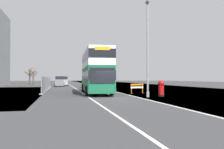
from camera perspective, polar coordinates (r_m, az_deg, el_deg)
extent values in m
cube|color=#38383A|center=(21.31, -0.01, -5.87)|extent=(140.00, 280.00, 0.10)
cube|color=#B2AFA8|center=(22.00, 6.49, -5.59)|extent=(0.24, 196.00, 0.01)
cube|color=silver|center=(20.97, -5.27, -5.82)|extent=(0.16, 168.00, 0.01)
cube|color=#145638|center=(27.43, -3.98, -1.10)|extent=(3.03, 11.29, 2.69)
cube|color=white|center=(27.47, -3.98, 2.12)|extent=(3.03, 11.29, 0.40)
cube|color=white|center=(27.53, -3.97, 4.07)|extent=(3.00, 11.17, 1.47)
cube|color=black|center=(27.43, -3.98, -0.26)|extent=(3.06, 11.40, 0.86)
cube|color=black|center=(27.53, -3.97, 4.07)|extent=(3.04, 11.34, 0.81)
cube|color=black|center=(21.86, -2.36, -0.28)|extent=(2.38, 0.15, 1.48)
cube|color=orange|center=(22.03, -2.36, 6.37)|extent=(1.43, 0.12, 0.32)
cube|color=#145638|center=(27.46, -3.98, -3.53)|extent=(3.06, 11.40, 0.36)
cylinder|color=black|center=(23.89, -6.16, -4.00)|extent=(0.34, 1.01, 1.00)
cylinder|color=black|center=(24.22, -0.02, -3.96)|extent=(0.34, 1.01, 1.00)
cylinder|color=black|center=(30.42, -7.05, -3.33)|extent=(0.34, 1.01, 1.00)
cylinder|color=black|center=(30.68, -2.20, -3.31)|extent=(0.34, 1.01, 1.00)
cylinder|color=gray|center=(22.59, 8.65, 5.93)|extent=(0.18, 0.18, 8.95)
cube|color=slate|center=(23.58, 8.63, 17.09)|extent=(0.20, 0.70, 0.20)
cylinder|color=gray|center=(22.49, 8.68, -4.83)|extent=(0.29, 0.29, 0.50)
cylinder|color=black|center=(23.56, 11.86, -5.03)|extent=(0.59, 0.59, 0.18)
cylinder|color=#AD0F0F|center=(23.53, 11.86, -3.47)|extent=(0.55, 0.55, 1.10)
sphere|color=#AD0F0F|center=(23.51, 11.85, -2.13)|extent=(0.61, 0.61, 0.61)
cube|color=black|center=(23.25, 12.14, -2.49)|extent=(0.22, 0.03, 0.07)
cube|color=orange|center=(27.43, 6.08, -2.45)|extent=(1.65, 0.41, 0.20)
cube|color=white|center=(27.44, 6.08, -3.12)|extent=(1.65, 0.41, 0.20)
cube|color=orange|center=(27.08, 4.71, -3.58)|extent=(0.08, 0.08, 1.05)
cube|color=black|center=(27.11, 4.71, -4.61)|extent=(0.23, 0.46, 0.08)
cube|color=orange|center=(27.83, 7.42, -3.51)|extent=(0.08, 0.08, 1.05)
cube|color=black|center=(27.86, 7.42, -4.50)|extent=(0.23, 0.46, 0.08)
cube|color=#A8AAAD|center=(28.47, -16.54, -2.42)|extent=(0.04, 3.26, 1.94)
cube|color=#A8AAAD|center=(31.87, -16.12, -2.25)|extent=(0.04, 3.26, 1.94)
cube|color=#A8AAAD|center=(35.26, -15.77, -2.12)|extent=(0.04, 3.26, 1.94)
cube|color=#A8AAAD|center=(38.65, -15.48, -2.01)|extent=(0.04, 3.26, 1.94)
cube|color=#A8AAAD|center=(42.05, -15.25, -1.91)|extent=(0.04, 3.26, 1.94)
cube|color=#A8AAAD|center=(45.44, -15.04, -1.84)|extent=(0.04, 3.26, 1.94)
cube|color=#A8AAAD|center=(48.84, -14.87, -1.77)|extent=(0.04, 3.26, 1.94)
cylinder|color=#939699|center=(26.78, -16.80, -2.51)|extent=(0.06, 0.06, 2.04)
cube|color=gray|center=(26.83, -16.81, -4.57)|extent=(0.44, 0.20, 0.12)
cylinder|color=#939699|center=(30.17, -16.32, -2.33)|extent=(0.06, 0.06, 2.04)
cube|color=gray|center=(30.21, -16.33, -4.15)|extent=(0.44, 0.20, 0.12)
cylinder|color=#939699|center=(33.56, -15.93, -2.18)|extent=(0.06, 0.06, 2.04)
cube|color=gray|center=(33.60, -15.94, -3.82)|extent=(0.44, 0.20, 0.12)
cylinder|color=#939699|center=(36.96, -15.62, -2.06)|extent=(0.06, 0.06, 2.04)
cube|color=gray|center=(36.99, -15.63, -3.55)|extent=(0.44, 0.20, 0.12)
cylinder|color=#939699|center=(40.35, -15.36, -1.96)|extent=(0.06, 0.06, 2.04)
cube|color=gray|center=(40.38, -15.37, -3.32)|extent=(0.44, 0.20, 0.12)
cylinder|color=#939699|center=(43.75, -15.14, -1.87)|extent=(0.06, 0.06, 2.04)
cube|color=gray|center=(43.77, -15.14, -3.13)|extent=(0.44, 0.20, 0.12)
cylinder|color=#939699|center=(47.14, -14.95, -1.80)|extent=(0.06, 0.06, 2.04)
cube|color=gray|center=(47.17, -14.96, -2.97)|extent=(0.44, 0.20, 0.12)
cylinder|color=#939699|center=(50.54, -14.79, -1.74)|extent=(0.06, 0.06, 2.04)
cube|color=gray|center=(50.56, -14.79, -2.83)|extent=(0.44, 0.20, 0.12)
cube|color=slate|center=(44.12, -5.93, -2.16)|extent=(1.85, 3.82, 1.26)
cube|color=black|center=(44.11, -5.93, -0.82)|extent=(1.70, 2.10, 0.81)
cylinder|color=black|center=(45.42, -4.94, -2.77)|extent=(0.20, 0.60, 0.60)
cylinder|color=black|center=(45.21, -7.27, -2.78)|extent=(0.20, 0.60, 0.60)
cylinder|color=black|center=(43.08, -4.53, -2.88)|extent=(0.20, 0.60, 0.60)
cylinder|color=black|center=(42.86, -6.98, -2.88)|extent=(0.20, 0.60, 0.60)
cube|color=slate|center=(52.39, -12.65, -1.90)|extent=(1.84, 4.08, 1.35)
cube|color=black|center=(52.38, -12.64, -0.79)|extent=(1.69, 2.24, 0.67)
cylinder|color=black|center=(53.67, -11.66, -2.47)|extent=(0.20, 0.60, 0.60)
cylinder|color=black|center=(53.67, -13.63, -2.46)|extent=(0.20, 0.60, 0.60)
cylinder|color=black|center=(51.14, -11.62, -2.55)|extent=(0.20, 0.60, 0.60)
cylinder|color=black|center=(51.14, -13.68, -2.54)|extent=(0.20, 0.60, 0.60)
cube|color=gray|center=(58.69, -11.56, -1.82)|extent=(1.73, 4.55, 1.29)
cube|color=black|center=(58.68, -11.56, -0.83)|extent=(1.59, 2.50, 0.73)
cylinder|color=black|center=(60.13, -10.76, -2.30)|extent=(0.20, 0.60, 0.60)
cylinder|color=black|center=(60.10, -12.41, -2.29)|extent=(0.20, 0.60, 0.60)
cylinder|color=black|center=(57.31, -10.68, -2.37)|extent=(0.20, 0.60, 0.60)
cylinder|color=black|center=(57.28, -12.41, -2.36)|extent=(0.20, 0.60, 0.60)
cylinder|color=#4C3D2D|center=(61.44, -18.56, -1.02)|extent=(0.34, 0.34, 3.22)
cylinder|color=#4C3D2D|center=(61.35, -18.12, -0.07)|extent=(1.08, 0.24, 1.31)
cylinder|color=#4C3D2D|center=(61.89, -18.34, 0.78)|extent=(0.56, 1.06, 1.64)
cylinder|color=#4C3D2D|center=(62.17, -18.70, 0.31)|extent=(0.65, 1.53, 1.17)
cylinder|color=#4C3D2D|center=(61.57, -18.90, -0.26)|extent=(0.90, 0.33, 1.29)
cylinder|color=#4C3D2D|center=(61.15, -18.85, 0.46)|extent=(0.72, 0.84, 1.07)
cylinder|color=#4C3D2D|center=(61.08, -18.26, 0.32)|extent=(0.86, 0.84, 1.10)
cylinder|color=#4C3D2D|center=(65.53, -19.37, -0.87)|extent=(0.44, 0.44, 3.52)
cylinder|color=#4C3D2D|center=(65.63, -18.87, -0.18)|extent=(1.25, 0.53, 0.89)
cylinder|color=#4C3D2D|center=(66.04, -19.06, 1.04)|extent=(0.79, 1.24, 1.53)
cylinder|color=#4C3D2D|center=(66.40, -19.28, 0.75)|extent=(0.22, 1.83, 1.73)
cylinder|color=#4C3D2D|center=(65.81, -19.85, 0.23)|extent=(1.35, 0.61, 1.23)
cylinder|color=#4C3D2D|center=(65.17, -19.94, 0.19)|extent=(1.36, 1.05, 1.12)
cylinder|color=#4C3D2D|center=(64.96, -19.44, 0.39)|extent=(0.27, 1.38, 1.91)
cylinder|color=#4C3D2D|center=(64.67, -18.93, 0.19)|extent=(1.37, 1.79, 1.32)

